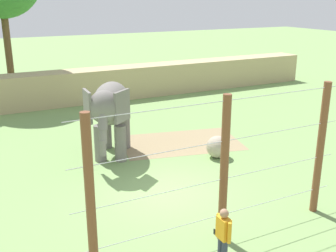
{
  "coord_description": "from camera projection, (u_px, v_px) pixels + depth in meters",
  "views": [
    {
      "loc": [
        -5.77,
        -11.54,
        6.48
      ],
      "look_at": [
        1.47,
        2.73,
        1.4
      ],
      "focal_mm": 43.89,
      "sensor_mm": 36.0,
      "label": 1
    }
  ],
  "objects": [
    {
      "name": "embankment_wall",
      "position": [
        68.0,
        88.0,
        25.59
      ],
      "size": [
        36.0,
        1.8,
        2.05
      ],
      "primitive_type": "cube",
      "color": "tan",
      "rests_on": "ground"
    },
    {
      "name": "enrichment_ball",
      "position": [
        218.0,
        147.0,
        17.12
      ],
      "size": [
        0.93,
        0.93,
        0.93
      ],
      "primitive_type": "sphere",
      "color": "tan",
      "rests_on": "ground"
    },
    {
      "name": "dirt_patch",
      "position": [
        181.0,
        142.0,
        19.01
      ],
      "size": [
        5.95,
        4.4,
        0.01
      ],
      "primitive_type": "cube",
      "rotation": [
        0.0,
        0.0,
        -0.22
      ],
      "color": "#937F5B",
      "rests_on": "ground"
    },
    {
      "name": "zookeeper",
      "position": [
        223.0,
        237.0,
        9.92
      ],
      "size": [
        0.22,
        0.58,
        1.67
      ],
      "color": "#33384C",
      "rests_on": "ground"
    },
    {
      "name": "ground_plane",
      "position": [
        166.0,
        191.0,
        14.26
      ],
      "size": [
        120.0,
        120.0,
        0.0
      ],
      "primitive_type": "plane",
      "color": "#759956"
    },
    {
      "name": "elephant",
      "position": [
        110.0,
        108.0,
        16.73
      ],
      "size": [
        2.91,
        3.92,
        3.17
      ],
      "color": "slate",
      "rests_on": "ground"
    },
    {
      "name": "cable_fence",
      "position": [
        222.0,
        170.0,
        10.85
      ],
      "size": [
        8.13,
        0.23,
        4.14
      ],
      "color": "brown",
      "rests_on": "ground"
    }
  ]
}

